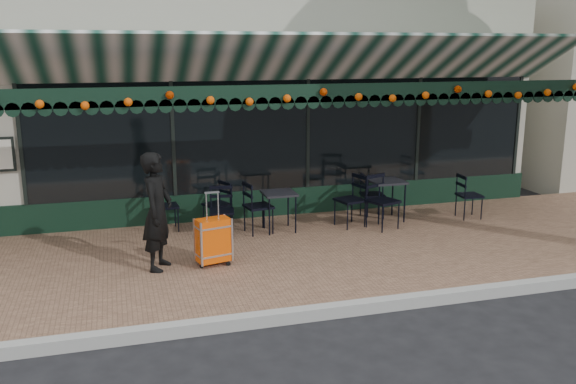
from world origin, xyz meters
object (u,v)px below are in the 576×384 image
object	(u,v)px
chair_b_right	(258,207)
chair_a_left	(350,201)
suitcase	(213,241)
cafe_table_b	(279,196)
chair_a_extra	(469,196)
chair_b_left	(217,205)
chair_solo	(166,207)
cafe_table_a	(387,184)
chair_a_front	(383,202)
chair_a_right	(372,195)
woman	(157,211)
chair_b_front	(222,212)

from	to	relation	value
chair_b_right	chair_a_left	bearing A→B (deg)	-101.94
suitcase	cafe_table_b	distance (m)	1.91
chair_a_extra	chair_b_left	size ratio (longest dim) A/B	1.02
suitcase	cafe_table_b	size ratio (longest dim) A/B	1.59
chair_a_extra	chair_solo	xyz separation A→B (m)	(-5.30, 0.72, 0.00)
chair_a_left	chair_a_extra	size ratio (longest dim) A/B	1.11
cafe_table_a	chair_a_front	size ratio (longest dim) A/B	0.78
suitcase	chair_b_left	world-z (taller)	suitcase
cafe_table_b	suitcase	bearing A→B (deg)	-134.30
suitcase	chair_a_right	bearing A→B (deg)	14.40
cafe_table_b	cafe_table_a	bearing A→B (deg)	3.31
woman	chair_b_front	world-z (taller)	woman
woman	chair_a_extra	distance (m)	5.68
chair_a_extra	chair_solo	size ratio (longest dim) A/B	1.00
cafe_table_a	chair_solo	world-z (taller)	chair_solo
cafe_table_b	chair_a_extra	size ratio (longest dim) A/B	0.82
suitcase	chair_b_right	bearing A→B (deg)	40.39
chair_b_right	chair_b_front	xyz separation A→B (m)	(-0.62, -0.03, -0.03)
cafe_table_b	chair_b_right	distance (m)	0.39
chair_solo	cafe_table_b	bearing A→B (deg)	-109.71
woman	suitcase	distance (m)	0.88
chair_a_extra	chair_b_front	xyz separation A→B (m)	(-4.47, 0.13, 0.01)
chair_b_left	chair_b_right	bearing A→B (deg)	28.94
chair_solo	cafe_table_a	bearing A→B (deg)	-99.38
suitcase	chair_solo	world-z (taller)	suitcase
cafe_table_a	chair_b_front	world-z (taller)	chair_b_front
cafe_table_b	chair_a_front	xyz separation A→B (m)	(1.72, -0.36, -0.13)
woman	chair_b_right	bearing A→B (deg)	-29.92
cafe_table_a	chair_a_right	distance (m)	0.36
woman	suitcase	size ratio (longest dim) A/B	1.55
woman	cafe_table_a	distance (m)	4.30
chair_a_left	chair_a_front	world-z (taller)	chair_a_front
suitcase	chair_b_left	bearing A→B (deg)	65.15
suitcase	chair_a_left	xyz separation A→B (m)	(2.56, 1.28, 0.10)
cafe_table_b	chair_a_left	bearing A→B (deg)	-3.63
chair_a_left	chair_solo	world-z (taller)	chair_a_left
chair_a_left	chair_a_front	xyz separation A→B (m)	(0.48, -0.28, 0.01)
chair_a_left	chair_a_extra	bearing A→B (deg)	72.37
cafe_table_b	chair_a_left	size ratio (longest dim) A/B	0.73
chair_a_right	chair_solo	size ratio (longest dim) A/B	1.01
cafe_table_b	chair_b_front	distance (m)	0.99
chair_a_right	chair_b_front	bearing A→B (deg)	106.07
woman	cafe_table_b	world-z (taller)	woman
chair_b_left	chair_b_front	bearing A→B (deg)	-24.21
chair_a_right	chair_a_extra	world-z (taller)	chair_a_right
woman	chair_a_left	bearing A→B (deg)	-46.43
chair_a_right	chair_b_right	xyz separation A→B (m)	(-2.19, -0.35, 0.03)
chair_b_right	suitcase	bearing A→B (deg)	134.54
chair_a_front	cafe_table_a	bearing A→B (deg)	39.03
suitcase	cafe_table_a	world-z (taller)	suitcase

